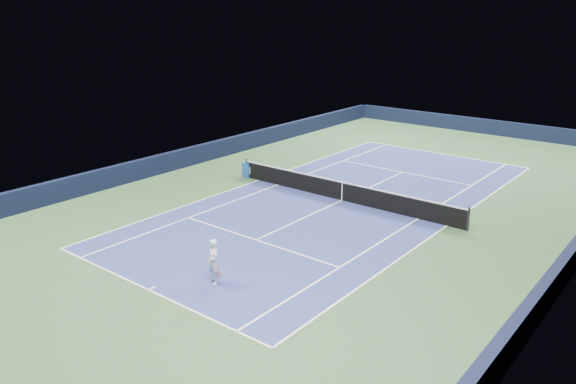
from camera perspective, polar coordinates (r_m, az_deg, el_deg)
The scene contains 18 objects.
ground at distance 27.94m, azimuth 5.49°, elevation -0.86°, with size 40.00×40.00×0.00m, color #2F512C.
wall_far at distance 45.22m, azimuth 19.54°, elevation 6.28°, with size 22.00×0.35×1.10m, color black.
wall_left at distance 34.61m, azimuth -9.65°, elevation 3.67°, with size 0.35×40.00×1.10m, color black.
court_surface at distance 27.94m, azimuth 5.49°, elevation -0.85°, with size 10.97×23.77×0.01m, color navy.
baseline_far at distance 38.08m, azimuth 15.39°, elevation 3.76°, with size 10.97×0.08×0.00m, color white.
baseline_near at distance 19.84m, azimuth -14.01°, elevation -9.61°, with size 10.97×0.08×0.00m, color white.
sideline_doubles_right at distance 25.57m, azimuth 15.83°, elevation -3.31°, with size 0.08×23.77×0.00m, color white.
sideline_doubles_left at distance 31.10m, azimuth -2.98°, elevation 1.21°, with size 0.08×23.77×0.00m, color white.
sideline_singles_right at distance 26.07m, azimuth 13.08°, elevation -2.66°, with size 0.08×23.77×0.00m, color white.
sideline_singles_left at distance 30.25m, azimuth -1.03°, elevation 0.74°, with size 0.08×23.77×0.00m, color white.
service_line_far at distance 33.25m, azimuth 11.57°, elevation 1.99°, with size 8.23×0.08×0.00m, color white.
service_line_near at distance 23.17m, azimuth -3.26°, elevation -4.88°, with size 8.23×0.08×0.00m, color white.
center_service_line at distance 27.94m, azimuth 5.50°, elevation -0.84°, with size 0.08×12.80×0.00m, color white.
center_mark_far at distance 37.94m, azimuth 15.30°, elevation 3.71°, with size 0.08×0.30×0.00m, color white.
center_mark_near at distance 19.91m, azimuth -13.66°, elevation -9.47°, with size 0.08×0.30×0.00m, color white.
tennis_net at distance 27.78m, azimuth 5.53°, elevation 0.13°, with size 12.90×0.10×1.07m.
sponsor_cube at distance 31.65m, azimuth -4.10°, elevation 2.26°, with size 0.58×0.50×0.83m.
tennis_player at distance 19.53m, azimuth -7.61°, elevation -7.04°, with size 0.81×1.33×2.46m.
Camera 1 is at (14.29, -22.22, 9.08)m, focal length 35.00 mm.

